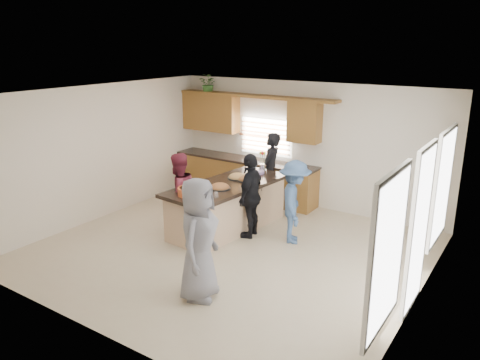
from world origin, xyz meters
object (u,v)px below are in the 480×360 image
Objects in this scene: island at (228,207)px; woman_right_front at (199,239)px; woman_left_back at (271,171)px; woman_left_front at (251,195)px; woman_left_mid at (178,195)px; woman_right_back at (294,202)px; salad_bowl at (189,191)px.

woman_right_front reaches higher than island.
woman_left_back is 1.04× the size of woman_left_front.
woman_right_back is (2.01, 0.93, -0.03)m from woman_left_mid.
salad_bowl is 0.25× the size of woman_left_front.
woman_left_back is (0.07, 1.59, 0.40)m from island.
salad_bowl is 0.25× the size of woman_left_mid.
woman_left_front is 1.04× the size of woman_right_back.
woman_right_front is (1.77, -1.61, 0.10)m from woman_left_mid.
woman_left_front is at bearing 9.52° from woman_left_back.
woman_left_mid reaches higher than island.
woman_left_mid is at bearing -123.20° from island.
woman_left_mid is (-0.68, -2.35, -0.04)m from woman_left_back.
woman_left_back reaches higher than woman_left_mid.
woman_left_front reaches higher than salad_bowl.
woman_left_mid is 2.39m from woman_right_front.
woman_left_front is 0.84m from woman_right_back.
woman_right_front is at bearing -46.46° from salad_bowl.
woman_left_mid is at bearing 153.76° from salad_bowl.
island is 1.04m from woman_left_mid.
woman_left_front is (1.19, 0.71, 0.01)m from woman_left_mid.
woman_right_front is (1.15, -2.36, 0.46)m from island.
salad_bowl is at bearing -12.92° from woman_left_back.
woman_left_mid is (-0.62, -0.76, 0.36)m from island.
woman_right_front is (1.08, -3.96, 0.06)m from woman_left_back.
salad_bowl is (-0.16, -0.98, 0.58)m from island.
salad_bowl is 1.91m from woman_right_front.
island is at bearing 80.55° from salad_bowl.
island is at bearing 70.07° from woman_right_back.
woman_left_front is at bearing 51.57° from salad_bowl.
woman_right_front reaches higher than woman_right_back.
woman_left_mid is 0.89× the size of woman_right_front.
woman_right_front is at bearing 4.38° from woman_left_front.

